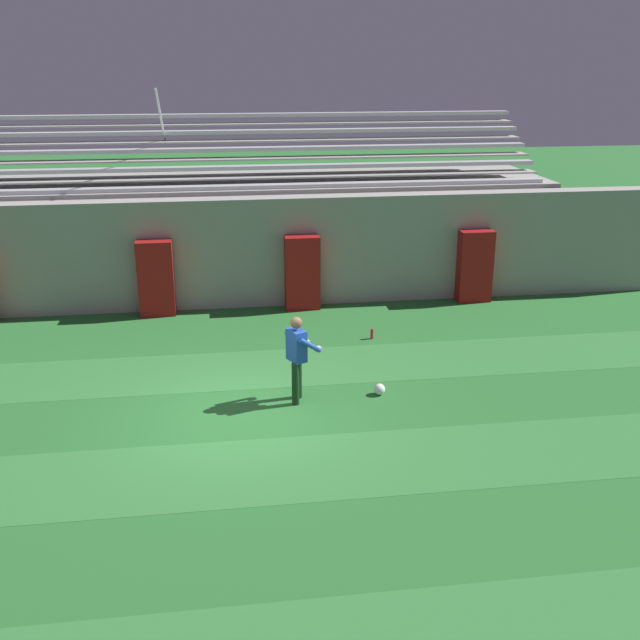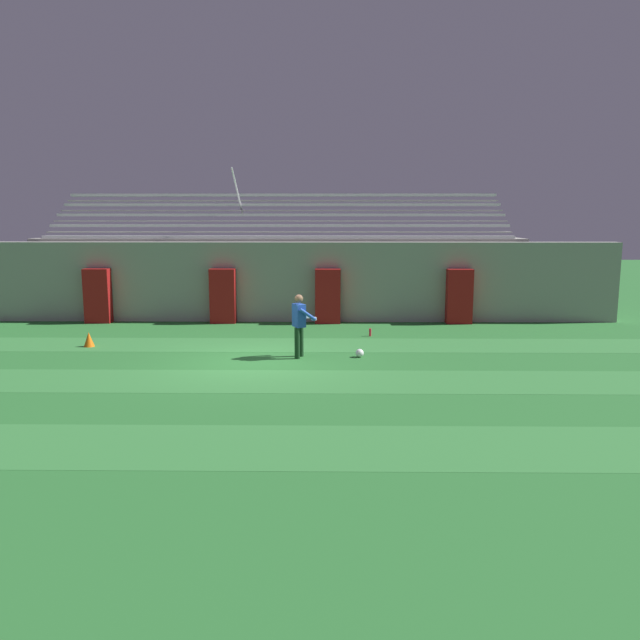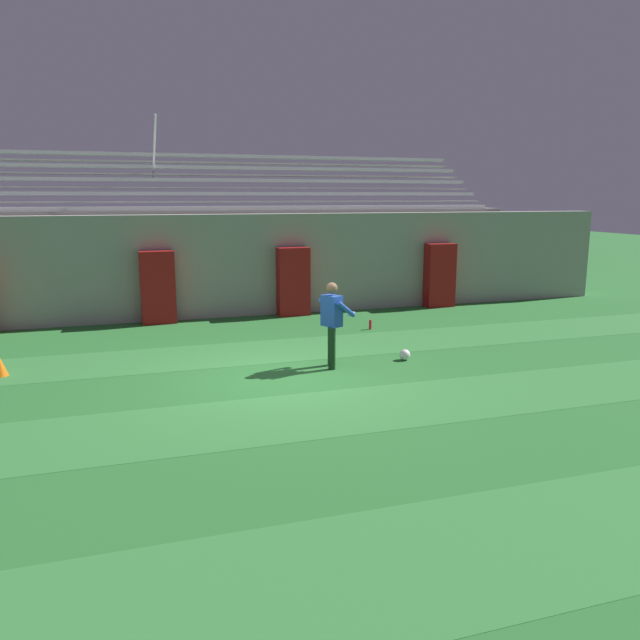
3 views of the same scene
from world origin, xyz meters
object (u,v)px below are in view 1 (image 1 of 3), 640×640
Objects in this scene: padding_pillar_gate_right at (302,273)px; water_bottle at (372,334)px; padding_pillar_far_right at (475,266)px; soccer_ball at (379,389)px; padding_pillar_gate_left at (156,278)px; goalkeeper at (297,354)px.

water_bottle is at bearing -61.46° from padding_pillar_gate_right.
soccer_ball is (-3.72, -5.42, -0.84)m from padding_pillar_far_right.
padding_pillar_far_right is at bearing 0.00° from padding_pillar_gate_left.
goalkeeper is (-0.73, -5.45, 0.01)m from padding_pillar_gate_right.
padding_pillar_gate_left is 7.09m from soccer_ball.
goalkeeper is 7.59× the size of soccer_ball.
soccer_ball is at bearing -81.13° from padding_pillar_gate_right.
water_bottle is at bearing -26.02° from padding_pillar_gate_left.
padding_pillar_gate_left is at bearing 153.98° from water_bottle.
soccer_ball is (0.85, -5.42, -0.84)m from padding_pillar_gate_right.
padding_pillar_far_right is at bearing 55.55° from soccer_ball.
water_bottle is (4.98, -2.43, -0.83)m from padding_pillar_gate_left.
padding_pillar_far_right is at bearing 0.00° from padding_pillar_gate_right.
padding_pillar_far_right reaches higher than soccer_ball.
goalkeeper is 3.75m from water_bottle.
goalkeeper is 6.96× the size of water_bottle.
padding_pillar_gate_left is at bearing 129.73° from soccer_ball.
goalkeeper is 1.79m from soccer_ball.
padding_pillar_gate_left is 1.00× the size of padding_pillar_gate_right.
water_bottle is (1.32, -2.43, -0.83)m from padding_pillar_gate_right.
padding_pillar_gate_right is at bearing 118.54° from water_bottle.
padding_pillar_gate_right is at bearing 180.00° from padding_pillar_far_right.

